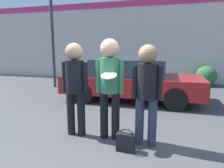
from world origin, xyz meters
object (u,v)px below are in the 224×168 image
object	(u,v)px
person_right	(147,87)
parked_car_near	(131,79)
shrub	(206,76)
person_middle_with_frisbee	(110,80)
person_left	(75,81)
handbag	(126,142)

from	to	relation	value
person_right	parked_car_near	size ratio (longest dim) A/B	0.40
parked_car_near	shrub	distance (m)	4.38
person_middle_with_frisbee	person_left	bearing A→B (deg)	-177.74
handbag	shrub	bearing A→B (deg)	71.39
shrub	person_left	bearing A→B (deg)	-117.62
parked_car_near	handbag	world-z (taller)	parked_car_near
handbag	person_right	bearing A→B (deg)	47.47
parked_car_near	shrub	world-z (taller)	parked_car_near
shrub	person_right	bearing A→B (deg)	-107.13
person_middle_with_frisbee	parked_car_near	bearing A→B (deg)	92.72
person_right	parked_car_near	xyz separation A→B (m)	(-0.81, 3.00, -0.35)
person_right	parked_car_near	world-z (taller)	person_right
person_right	shrub	xyz separation A→B (m)	(1.97, 6.38, -0.58)
parked_car_near	handbag	xyz separation A→B (m)	(0.53, -3.32, -0.52)
person_left	handbag	xyz separation A→B (m)	(1.06, -0.36, -0.90)
person_left	handbag	world-z (taller)	person_left
person_middle_with_frisbee	parked_car_near	size ratio (longest dim) A/B	0.43
person_middle_with_frisbee	shrub	size ratio (longest dim) A/B	2.04
shrub	handbag	world-z (taller)	shrub
person_right	handbag	xyz separation A→B (m)	(-0.29, -0.31, -0.87)
person_middle_with_frisbee	person_right	size ratio (longest dim) A/B	1.06
shrub	handbag	xyz separation A→B (m)	(-2.25, -6.69, -0.29)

